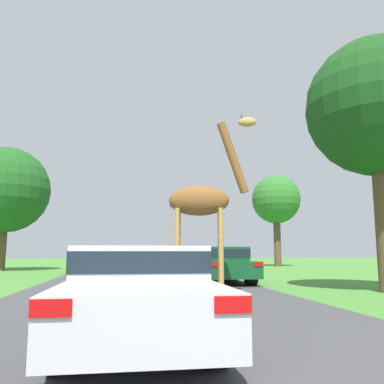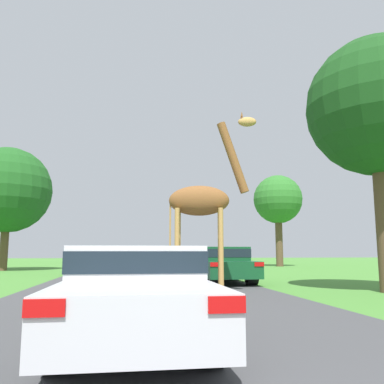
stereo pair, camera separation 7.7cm
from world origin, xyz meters
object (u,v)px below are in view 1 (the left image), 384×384
(car_queue_left, at_px, (222,264))
(tree_right_cluster, at_px, (276,200))
(tree_far_right, at_px, (6,190))
(giraffe_near_road, at_px, (204,201))
(car_far_ahead, at_px, (94,259))
(tree_left_edge, at_px, (377,108))
(car_queue_right, at_px, (124,263))
(car_lead_maroon, at_px, (138,289))

(car_queue_left, distance_m, tree_right_cluster, 19.69)
(car_queue_left, distance_m, tree_far_right, 17.64)
(tree_right_cluster, bearing_deg, tree_far_right, -166.89)
(giraffe_near_road, bearing_deg, tree_right_cluster, 164.38)
(car_far_ahead, relative_size, tree_left_edge, 0.52)
(car_queue_right, distance_m, tree_left_edge, 12.24)
(giraffe_near_road, distance_m, car_far_ahead, 12.56)
(car_queue_left, xyz_separation_m, tree_right_cluster, (8.71, 16.97, 4.86))
(car_queue_right, height_order, tree_left_edge, tree_left_edge)
(car_lead_maroon, distance_m, tree_right_cluster, 30.30)
(giraffe_near_road, relative_size, car_queue_left, 1.22)
(car_queue_left, height_order, tree_right_cluster, tree_right_cluster)
(giraffe_near_road, bearing_deg, tree_left_edge, 96.40)
(car_lead_maroon, relative_size, car_far_ahead, 1.12)
(car_queue_left, distance_m, car_far_ahead, 9.33)
(car_queue_right, bearing_deg, car_queue_left, -37.67)
(giraffe_near_road, xyz_separation_m, car_far_ahead, (-4.12, 11.70, -1.93))
(giraffe_near_road, xyz_separation_m, tree_far_right, (-10.40, 16.45, 2.58))
(tree_left_edge, relative_size, tree_far_right, 0.99)
(tree_right_cluster, distance_m, tree_far_right, 21.21)
(car_far_ahead, xyz_separation_m, tree_far_right, (-6.28, 4.75, 4.51))
(giraffe_near_road, xyz_separation_m, car_lead_maroon, (-2.04, -5.99, -2.02))
(tree_left_edge, bearing_deg, car_queue_left, 131.34)
(car_queue_left, bearing_deg, car_lead_maroon, -109.25)
(car_lead_maroon, distance_m, car_far_ahead, 17.82)
(car_queue_right, height_order, tree_far_right, tree_far_right)
(car_far_ahead, distance_m, tree_far_right, 9.07)
(tree_left_edge, bearing_deg, tree_far_right, 133.65)
(car_queue_left, height_order, tree_far_right, tree_far_right)
(giraffe_near_road, relative_size, car_queue_right, 1.35)
(car_queue_right, bearing_deg, tree_far_right, 131.29)
(car_queue_right, xyz_separation_m, tree_right_cluster, (12.64, 13.94, 4.91))
(car_far_ahead, bearing_deg, tree_far_right, 142.91)
(car_queue_left, relative_size, tree_far_right, 0.55)
(car_far_ahead, distance_m, tree_left_edge, 16.32)
(giraffe_near_road, distance_m, car_lead_maroon, 6.65)
(tree_right_cluster, bearing_deg, car_queue_right, -132.20)
(car_far_ahead, bearing_deg, tree_left_edge, -51.03)
(car_far_ahead, distance_m, tree_right_cluster, 17.92)
(tree_left_edge, height_order, tree_right_cluster, tree_left_edge)
(giraffe_near_road, height_order, car_queue_left, giraffe_near_road)
(car_queue_left, relative_size, tree_left_edge, 0.56)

